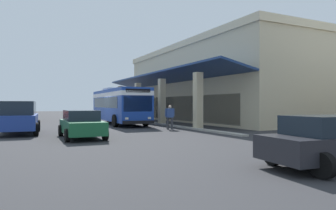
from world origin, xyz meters
TOP-DOWN VIEW (x-y plane):
  - ground at (0.00, 8.00)m, footprint 120.00×120.00m
  - curb_strip at (-2.02, 4.19)m, footprint 29.70×0.50m
  - plaza_building at (-2.02, 13.83)m, footprint 25.05×16.16m
  - transit_bus at (-1.02, 1.19)m, footprint 11.29×3.07m
  - parked_suv_blue at (5.60, -7.02)m, footprint 4.95×2.48m
  - parked_suv_red at (-9.48, -7.23)m, footprint 4.95×2.49m
  - parked_sedan_charcoal at (20.50, 0.96)m, footprint 2.74×4.56m
  - parked_sedan_green at (9.55, -4.08)m, footprint 4.44×2.08m
  - pedestrian at (6.59, 2.63)m, footprint 0.46×0.69m
  - potted_palm at (-8.40, 5.44)m, footprint 1.88×1.83m

SIDE VIEW (x-z plane):
  - ground at x=0.00m, z-range 0.00..0.00m
  - curb_strip at x=-2.02m, z-range 0.00..0.12m
  - parked_sedan_charcoal at x=20.50m, z-range 0.02..1.49m
  - parked_sedan_green at x=9.55m, z-range 0.02..1.49m
  - potted_palm at x=-8.40m, z-range -0.68..2.31m
  - pedestrian at x=6.59m, z-range 0.11..1.85m
  - parked_suv_blue at x=5.60m, z-range 0.03..2.00m
  - parked_suv_red at x=-9.48m, z-range 0.03..2.00m
  - transit_bus at x=-1.02m, z-range 0.18..3.52m
  - plaza_building at x=-2.02m, z-range 0.00..8.05m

